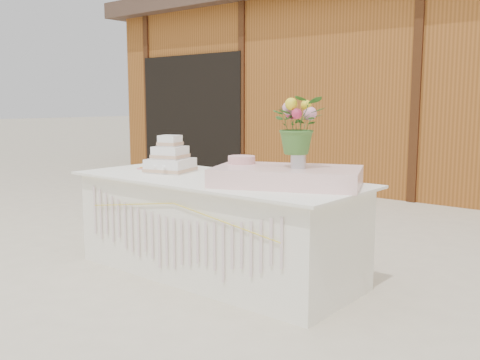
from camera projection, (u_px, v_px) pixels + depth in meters
The scene contains 9 objects.
ground at pixel (216, 273), 4.27m from camera, with size 80.00×80.00×0.00m, color beige.
barn at pixel (464, 82), 8.61m from camera, with size 12.60×4.60×3.30m.
cake_table at pixel (215, 226), 4.21m from camera, with size 2.40×1.00×0.77m.
wedding_cake at pixel (170, 160), 4.50m from camera, with size 0.43×0.43×0.31m.
pink_cake_stand at pixel (242, 167), 4.01m from camera, with size 0.26×0.26×0.19m.
satin_runner at pixel (287, 176), 3.78m from camera, with size 1.02×0.59×0.13m, color #FFD0CD.
flower_vase at pixel (298, 158), 3.71m from camera, with size 0.11×0.11×0.15m, color silver.
bouquet at pixel (299, 118), 3.67m from camera, with size 0.36×0.31×0.40m, color #3E6E2C.
loose_flowers at pixel (143, 167), 4.81m from camera, with size 0.15×0.37×0.02m, color pink, non-canonical shape.
Camera 1 is at (2.77, -3.06, 1.35)m, focal length 40.00 mm.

